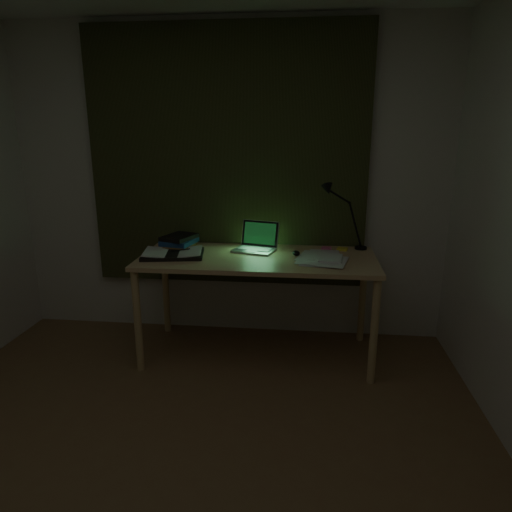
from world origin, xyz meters
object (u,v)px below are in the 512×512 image
Objects in this scene: desk at (258,306)px; loose_papers at (323,258)px; book_stack at (180,241)px; desk_lamp at (363,217)px; laptop at (254,237)px; open_textbook at (173,253)px.

loose_papers is (0.47, -0.03, 0.40)m from desk.
desk_lamp reaches higher than book_stack.
desk_lamp is at bearing 21.25° from desk.
book_stack is 1.42m from desk_lamp.
desk is at bearing 176.71° from loose_papers.
loose_papers is (0.52, -0.17, -0.10)m from laptop.
loose_papers is (1.10, -0.21, -0.04)m from book_stack.
open_textbook is at bearing -87.80° from book_stack.
loose_papers is (1.09, 0.02, -0.01)m from open_textbook.
laptop is 0.55m from loose_papers.
open_textbook is 1.17× the size of loose_papers.
laptop is at bearing -168.27° from desk_lamp.
open_textbook is 1.09m from loose_papers.
desk is 0.79m from book_stack.
book_stack is 0.71× the size of loose_papers.
desk_lamp is at bearing 47.57° from loose_papers.
laptop is at bearing 107.12° from desk.
open_textbook reaches higher than loose_papers.
open_textbook is at bearing -145.76° from laptop.
laptop reaches higher than loose_papers.
desk is at bearing -16.21° from book_stack.
desk_lamp reaches higher than laptop.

